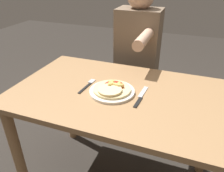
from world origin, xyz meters
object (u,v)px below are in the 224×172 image
Objects in this scene: pizza at (112,89)px; fork at (88,85)px; knife at (141,97)px; person_diner at (138,53)px; plate at (112,91)px; dining_table at (120,110)px.

fork is at bearing 170.23° from pizza.
pizza is 0.16m from knife.
person_diner is (0.13, 0.61, -0.00)m from fork.
plate is at bearing -87.75° from person_diner.
knife is (0.31, -0.02, 0.00)m from fork.
person_diner is at bearing 92.27° from pizza.
fork is at bearing 176.80° from knife.
dining_table is 5.82× the size of pizza.
dining_table is 0.13m from plate.
pizza is at bearing -9.77° from fork.
plate is 1.20× the size of pizza.
pizza is 1.15× the size of fork.
pizza is 0.64m from person_diner.
person_diner reaches higher than pizza.
pizza is 0.16× the size of person_diner.
plate reaches higher than dining_table.
knife is (0.16, 0.01, -0.02)m from pizza.
person_diner reaches higher than plate.
plate is (-0.04, -0.02, 0.13)m from dining_table.
knife reaches higher than dining_table.
pizza is at bearing -147.81° from dining_table.
pizza is at bearing -87.73° from person_diner.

